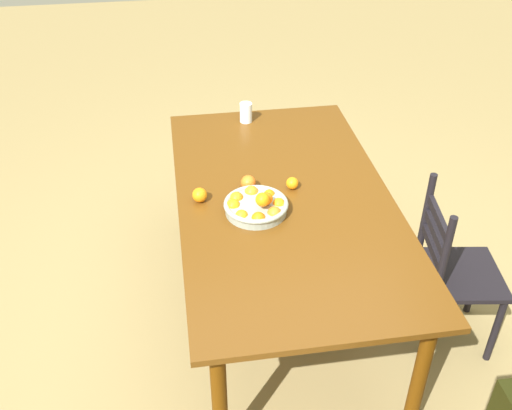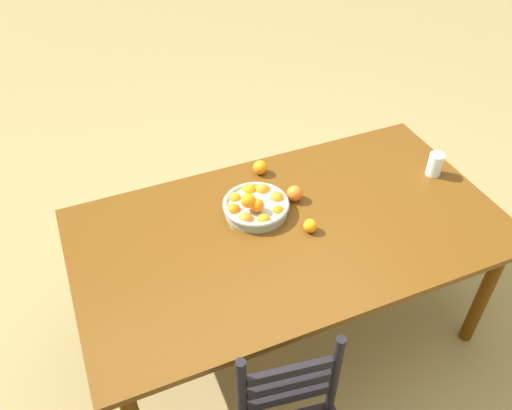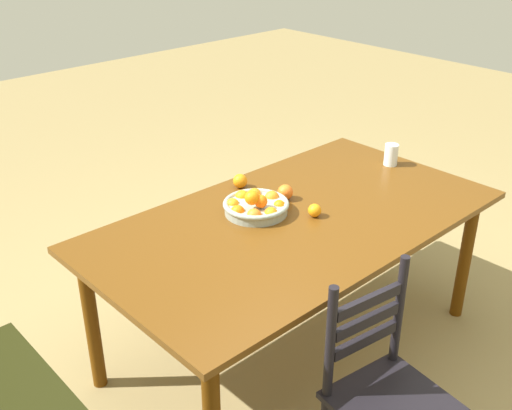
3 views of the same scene
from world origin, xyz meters
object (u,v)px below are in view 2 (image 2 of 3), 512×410
(drinking_glass, at_px, (435,164))
(dining_table, at_px, (290,240))
(fruit_bowl, at_px, (256,206))
(orange_loose_2, at_px, (295,193))
(orange_loose_1, at_px, (310,226))
(orange_loose_0, at_px, (260,167))

(drinking_glass, bearing_deg, dining_table, 5.30)
(fruit_bowl, xyz_separation_m, orange_loose_2, (-0.20, -0.01, 0.00))
(orange_loose_1, distance_m, drinking_glass, 0.77)
(orange_loose_0, distance_m, orange_loose_2, 0.26)
(dining_table, bearing_deg, orange_loose_2, -120.56)
(orange_loose_0, bearing_deg, drinking_glass, 156.95)
(dining_table, relative_size, orange_loose_0, 26.55)
(fruit_bowl, xyz_separation_m, orange_loose_1, (-0.17, 0.21, -0.01))
(fruit_bowl, bearing_deg, orange_loose_1, 129.43)
(dining_table, xyz_separation_m, drinking_glass, (-0.83, -0.08, 0.14))
(orange_loose_0, distance_m, orange_loose_1, 0.47)
(dining_table, bearing_deg, drinking_glass, -174.70)
(orange_loose_0, height_order, orange_loose_1, orange_loose_0)
(orange_loose_0, xyz_separation_m, orange_loose_2, (-0.07, 0.25, 0.00))
(dining_table, bearing_deg, fruit_bowl, -56.89)
(dining_table, relative_size, fruit_bowl, 6.23)
(dining_table, distance_m, orange_loose_2, 0.23)
(fruit_bowl, distance_m, orange_loose_0, 0.29)
(drinking_glass, bearing_deg, orange_loose_1, 9.59)
(orange_loose_1, bearing_deg, drinking_glass, -170.41)
(fruit_bowl, height_order, orange_loose_2, fruit_bowl)
(orange_loose_2, bearing_deg, drinking_glass, 172.90)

